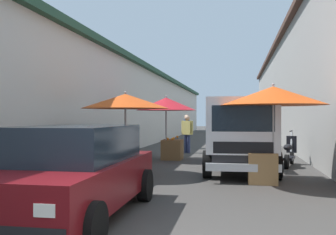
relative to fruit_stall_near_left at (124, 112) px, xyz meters
name	(u,v)px	position (x,y,z in m)	size (l,w,h in m)	color
ground	(210,152)	(7.01, -1.79, -1.73)	(90.00, 90.00, 0.00)	#3D3A38
building_left_whitewash	(82,106)	(9.26, 5.30, 0.47)	(49.80, 7.50, 4.37)	beige
fruit_stall_near_left	(124,112)	(0.00, 0.00, 0.00)	(2.38, 2.38, 2.29)	#9E9EA3
fruit_stall_far_left	(167,111)	(3.78, -0.47, 0.06)	(2.22, 2.22, 2.38)	#9E9EA3
fruit_stall_far_right	(272,105)	(-0.63, -3.82, 0.15)	(2.45, 2.45, 2.38)	#9E9EA3
hatchback_car	(73,171)	(-4.13, -0.47, -0.99)	(3.93, 1.97, 1.45)	#600F14
delivery_truck	(240,137)	(0.75, -3.10, -0.69)	(4.98, 2.10, 2.08)	black
vendor_by_crates	(187,131)	(6.52, -0.84, -0.78)	(0.42, 0.56, 1.63)	navy
vendor_in_shade	(187,129)	(8.79, -0.50, -0.74)	(0.64, 0.33, 1.69)	navy
parked_scooter	(289,152)	(2.79, -4.66, -1.28)	(1.66, 0.60, 1.14)	black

